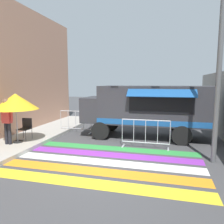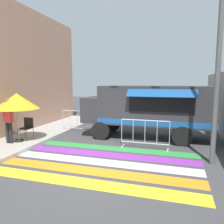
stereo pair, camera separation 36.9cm
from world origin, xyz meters
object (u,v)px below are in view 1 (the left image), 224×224
Objects in this scene: traffic_signal_pole at (180,9)px; patio_umbrella at (16,102)px; food_truck at (145,106)px; barricade_side at (76,122)px; vendor_person at (7,118)px; folding_chair at (25,127)px; barricade_front at (145,134)px.

patio_umbrella is (-6.10, 0.01, -2.99)m from traffic_signal_pole.
food_truck is 3.44× the size of barricade_side.
traffic_signal_pole is 7.26m from vendor_person.
folding_chair is 2.63m from barricade_side.
traffic_signal_pole is at bearing -0.14° from patio_umbrella.
folding_chair is at bearing 174.86° from traffic_signal_pole.
patio_umbrella reaches higher than vendor_person.
food_truck is 5.86m from vendor_person.
barricade_front is at bearing -25.37° from barricade_side.
barricade_front is at bearing 135.33° from traffic_signal_pole.
patio_umbrella reaches higher than barricade_side.
patio_umbrella is 0.72m from vendor_person.
barricade_front is 1.11× the size of barricade_side.
traffic_signal_pole is 3.57× the size of barricade_front.
patio_umbrella reaches higher than folding_chair.
patio_umbrella is at bearing -168.34° from barricade_front.
food_truck is at bearing 29.33° from patio_umbrella.
patio_umbrella is 2.22× the size of folding_chair.
barricade_side is at bearing 149.53° from traffic_signal_pole.
traffic_signal_pole is 6.79m from patio_umbrella.
folding_chair is (-4.83, -2.18, -0.78)m from food_truck.
traffic_signal_pole is at bearing -6.35° from folding_chair.
folding_chair is at bearing -155.75° from food_truck.
traffic_signal_pole reaches higher than food_truck.
folding_chair is 0.53× the size of barricade_side.
food_truck is 2.94× the size of patio_umbrella.
traffic_signal_pole is 3.97× the size of barricade_side.
vendor_person is (-6.29, -0.29, -3.61)m from traffic_signal_pole.
traffic_signal_pole is at bearing -30.47° from barricade_side.
food_truck is at bearing 18.84° from vendor_person.
vendor_person is 1.06× the size of barricade_side.
food_truck is at bearing 115.04° from traffic_signal_pole.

